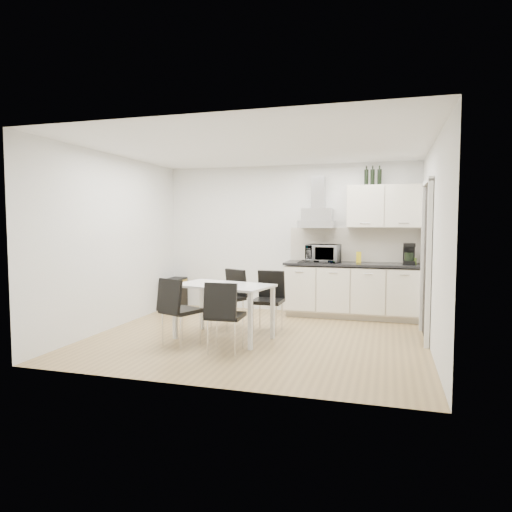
{
  "coord_description": "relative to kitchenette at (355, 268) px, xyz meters",
  "views": [
    {
      "loc": [
        1.71,
        -5.99,
        1.58
      ],
      "look_at": [
        -0.13,
        0.38,
        1.1
      ],
      "focal_mm": 32.0,
      "sensor_mm": 36.0,
      "label": 1
    }
  ],
  "objects": [
    {
      "name": "guitar_amp",
      "position": [
        -3.28,
        -0.08,
        -0.55
      ],
      "size": [
        0.3,
        0.67,
        0.55
      ],
      "rotation": [
        0.0,
        0.0,
        0.03
      ],
      "color": "black",
      "rests_on": "ground"
    },
    {
      "name": "ground",
      "position": [
        -1.19,
        -1.73,
        -0.83
      ],
      "size": [
        4.5,
        4.5,
        0.0
      ],
      "primitive_type": "plane",
      "color": "#A38653",
      "rests_on": "ground"
    },
    {
      "name": "doorway",
      "position": [
        1.02,
        -1.18,
        0.22
      ],
      "size": [
        0.08,
        1.04,
        2.1
      ],
      "primitive_type": "cube",
      "color": "white",
      "rests_on": "ground"
    },
    {
      "name": "wall_left",
      "position": [
        -3.44,
        -1.73,
        0.47
      ],
      "size": [
        0.1,
        4.0,
        2.6
      ],
      "primitive_type": "cube",
      "color": "silver",
      "rests_on": "ground"
    },
    {
      "name": "kitchenette",
      "position": [
        0.0,
        0.0,
        0.0
      ],
      "size": [
        2.22,
        0.64,
        2.52
      ],
      "color": "beige",
      "rests_on": "ground"
    },
    {
      "name": "ceiling",
      "position": [
        -1.19,
        -1.73,
        1.77
      ],
      "size": [
        4.5,
        4.5,
        0.0
      ],
      "primitive_type": "plane",
      "color": "white",
      "rests_on": "wall_back"
    },
    {
      "name": "chair_near_left",
      "position": [
        -2.02,
        -2.41,
        -0.39
      ],
      "size": [
        0.59,
        0.63,
        0.88
      ],
      "primitive_type": null,
      "rotation": [
        0.0,
        0.0,
        -0.38
      ],
      "color": "black",
      "rests_on": "ground"
    },
    {
      "name": "wall_back",
      "position": [
        -1.19,
        0.27,
        0.47
      ],
      "size": [
        4.5,
        0.1,
        2.6
      ],
      "primitive_type": "cube",
      "color": "silver",
      "rests_on": "ground"
    },
    {
      "name": "chair_far_right",
      "position": [
        -1.13,
        -1.4,
        -0.39
      ],
      "size": [
        0.45,
        0.51,
        0.88
      ],
      "primitive_type": null,
      "rotation": [
        0.0,
        0.0,
        3.13
      ],
      "color": "black",
      "rests_on": "ground"
    },
    {
      "name": "dining_table",
      "position": [
        -1.61,
        -1.95,
        -0.17
      ],
      "size": [
        1.4,
        0.98,
        0.75
      ],
      "rotation": [
        0.0,
        0.0,
        -0.21
      ],
      "color": "white",
      "rests_on": "ground"
    },
    {
      "name": "wall_right",
      "position": [
        1.06,
        -1.73,
        0.47
      ],
      "size": [
        0.1,
        4.0,
        2.6
      ],
      "primitive_type": "cube",
      "color": "silver",
      "rests_on": "ground"
    },
    {
      "name": "chair_far_left",
      "position": [
        -1.77,
        -1.36,
        -0.39
      ],
      "size": [
        0.61,
        0.64,
        0.88
      ],
      "primitive_type": null,
      "rotation": [
        0.0,
        0.0,
        2.69
      ],
      "color": "black",
      "rests_on": "ground"
    },
    {
      "name": "wall_front",
      "position": [
        -1.19,
        -3.73,
        0.47
      ],
      "size": [
        4.5,
        0.1,
        2.6
      ],
      "primitive_type": "cube",
      "color": "silver",
      "rests_on": "ground"
    },
    {
      "name": "chair_near_right",
      "position": [
        -1.36,
        -2.55,
        -0.39
      ],
      "size": [
        0.46,
        0.52,
        0.88
      ],
      "primitive_type": null,
      "rotation": [
        0.0,
        0.0,
        0.04
      ],
      "color": "black",
      "rests_on": "ground"
    },
    {
      "name": "floor_speaker",
      "position": [
        -2.4,
        0.17,
        -0.68
      ],
      "size": [
        0.22,
        0.21,
        0.3
      ],
      "primitive_type": "cube",
      "rotation": [
        0.0,
        0.0,
        -0.35
      ],
      "color": "black",
      "rests_on": "ground"
    }
  ]
}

